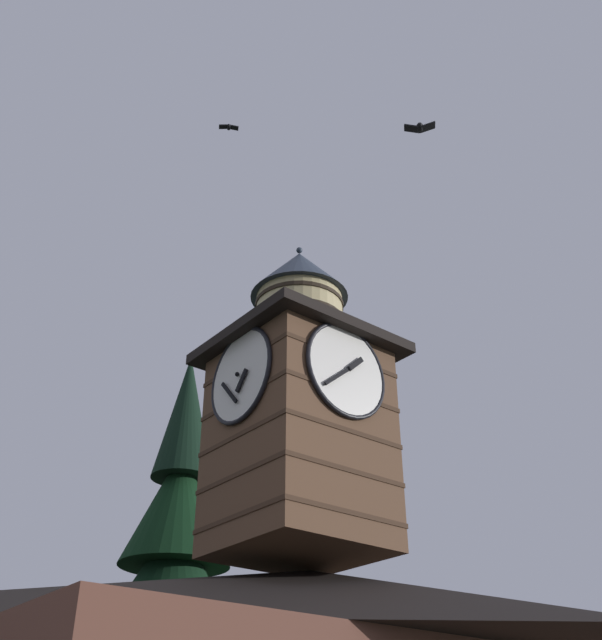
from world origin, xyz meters
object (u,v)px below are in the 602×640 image
Objects in this scene: flying_bird_high at (229,127)px; pine_tree_behind at (170,614)px; moon at (197,601)px; flying_bird_low at (420,128)px; clock_tower at (299,408)px.

pine_tree_behind is at bearing -116.02° from flying_bird_high.
moon is 2.25× the size of flying_bird_low.
moon is (-17.69, -27.82, 6.41)m from pine_tree_behind.
clock_tower is 7.75m from flying_bird_high.
pine_tree_behind is 13.41m from flying_bird_high.
pine_tree_behind is 14.59m from flying_bird_low.
pine_tree_behind is at bearing -99.85° from clock_tower.
clock_tower is 15.26× the size of flying_bird_high.
flying_bird_low is (19.00, 39.54, 2.18)m from moon.
flying_bird_high reaches higher than flying_bird_low.
flying_bird_low is at bearing 83.63° from pine_tree_behind.
pine_tree_behind is 21.56× the size of flying_bird_low.
moon is at bearing -115.67° from flying_bird_low.
moon is 43.92m from flying_bird_low.
clock_tower reaches higher than moon.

